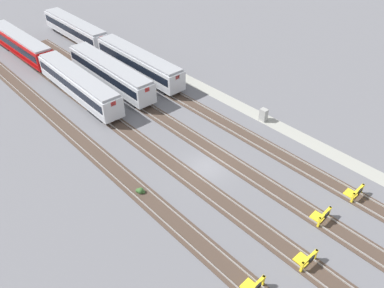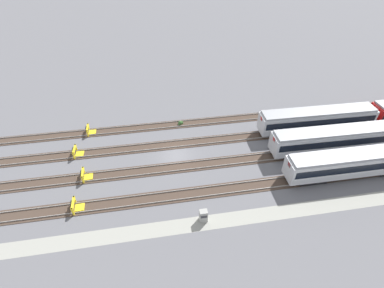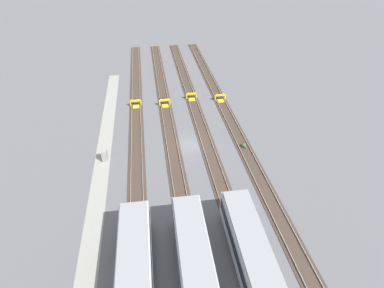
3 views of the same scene
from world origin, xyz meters
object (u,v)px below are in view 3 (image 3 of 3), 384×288
at_px(bumper_stop_middle_track, 192,97).
at_px(bumper_stop_near_inner_track, 165,103).
at_px(subway_car_front_row_leftmost, 261,283).
at_px(bumper_stop_nearest_track, 136,104).
at_px(weed_clump, 244,146).
at_px(bumper_stop_far_inner_track, 220,98).
at_px(electrical_cabinet, 105,155).

bearing_deg(bumper_stop_middle_track, bumper_stop_near_inner_track, -71.20).
height_order(subway_car_front_row_leftmost, bumper_stop_near_inner_track, subway_car_front_row_leftmost).
distance_m(bumper_stop_nearest_track, bumper_stop_near_inner_track, 4.99).
bearing_deg(weed_clump, bumper_stop_middle_track, -162.22).
relative_size(bumper_stop_nearest_track, bumper_stop_near_inner_track, 1.00).
bearing_deg(bumper_stop_far_inner_track, electrical_cabinet, -53.10).
relative_size(bumper_stop_far_inner_track, electrical_cabinet, 1.25).
xyz_separation_m(bumper_stop_middle_track, electrical_cabinet, (15.51, -13.95, 0.29)).
height_order(bumper_stop_nearest_track, weed_clump, bumper_stop_nearest_track).
bearing_deg(subway_car_front_row_leftmost, bumper_stop_nearest_track, -164.21).
height_order(bumper_stop_nearest_track, bumper_stop_far_inner_track, same).
height_order(subway_car_front_row_leftmost, bumper_stop_far_inner_track, subway_car_front_row_leftmost).
relative_size(bumper_stop_near_inner_track, bumper_stop_middle_track, 1.00).
height_order(bumper_stop_middle_track, bumper_stop_far_inner_track, same).
bearing_deg(bumper_stop_far_inner_track, bumper_stop_near_inner_track, -87.88).
bearing_deg(bumper_stop_nearest_track, subway_car_front_row_leftmost, 15.79).
height_order(bumper_stop_nearest_track, bumper_stop_middle_track, same).
bearing_deg(bumper_stop_far_inner_track, bumper_stop_nearest_track, -90.63).
bearing_deg(bumper_stop_near_inner_track, bumper_stop_far_inner_track, 92.12).
distance_m(subway_car_front_row_leftmost, electrical_cabinet, 24.78).
distance_m(bumper_stop_far_inner_track, weed_clump, 14.18).
xyz_separation_m(bumper_stop_middle_track, bumper_stop_far_inner_track, (1.31, 4.97, 0.00)).
xyz_separation_m(subway_car_front_row_leftmost, bumper_stop_middle_track, (-35.99, 0.04, -1.53)).
xyz_separation_m(bumper_stop_near_inner_track, weed_clump, (13.81, 9.90, -0.27)).
height_order(bumper_stop_near_inner_track, bumper_stop_middle_track, same).
bearing_deg(bumper_stop_nearest_track, bumper_stop_far_inner_track, 89.37).
height_order(bumper_stop_far_inner_track, electrical_cabinet, electrical_cabinet).
height_order(bumper_stop_near_inner_track, electrical_cabinet, electrical_cabinet).
bearing_deg(electrical_cabinet, bumper_stop_near_inner_track, 146.91).
relative_size(bumper_stop_middle_track, bumper_stop_far_inner_track, 1.00).
distance_m(bumper_stop_middle_track, bumper_stop_far_inner_track, 5.14).
height_order(bumper_stop_near_inner_track, weed_clump, bumper_stop_near_inner_track).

